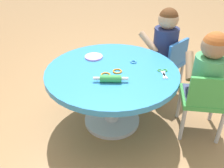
{
  "coord_description": "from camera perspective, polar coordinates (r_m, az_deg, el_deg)",
  "views": [
    {
      "loc": [
        -1.5,
        0.37,
        1.32
      ],
      "look_at": [
        0.0,
        0.0,
        0.35
      ],
      "focal_mm": 39.48,
      "sensor_mm": 36.0,
      "label": 1
    }
  ],
  "objects": [
    {
      "name": "playdough_blob_0",
      "position": [
        1.94,
        -4.26,
        6.31
      ],
      "size": [
        0.14,
        0.14,
        0.01
      ],
      "primitive_type": "cylinder",
      "color": "#CC99E5",
      "rests_on": "craft_table"
    },
    {
      "name": "cookie_cutter_0",
      "position": [
        1.87,
        5.0,
        5.14
      ],
      "size": [
        0.05,
        0.05,
        0.01
      ],
      "primitive_type": "torus",
      "color": "#3F99D8",
      "rests_on": "craft_table"
    },
    {
      "name": "child_chair_right",
      "position": [
        2.28,
        12.49,
        4.83
      ],
      "size": [
        0.41,
        0.41,
        0.54
      ],
      "color": "#B7B7BC",
      "rests_on": "ground"
    },
    {
      "name": "child_chair_left",
      "position": [
        1.86,
        20.43,
        -3.34
      ],
      "size": [
        0.39,
        0.39,
        0.54
      ],
      "color": "#B7B7BC",
      "rests_on": "ground"
    },
    {
      "name": "craft_scissors",
      "position": [
        1.76,
        11.76,
        2.66
      ],
      "size": [
        0.14,
        0.08,
        0.01
      ],
      "color": "silver",
      "rests_on": "craft_table"
    },
    {
      "name": "craft_table",
      "position": [
        1.81,
        -0.0,
        0.42
      ],
      "size": [
        0.96,
        0.96,
        0.47
      ],
      "color": "silver",
      "rests_on": "ground"
    },
    {
      "name": "seated_child_right",
      "position": [
        2.21,
        12.31,
        10.41
      ],
      "size": [
        0.43,
        0.41,
        0.51
      ],
      "color": "#3F4772",
      "rests_on": "ground"
    },
    {
      "name": "cookie_cutter_1",
      "position": [
        1.69,
        -1.49,
        2.13
      ],
      "size": [
        0.07,
        0.07,
        0.01
      ],
      "primitive_type": "torus",
      "color": "orange",
      "rests_on": "craft_table"
    },
    {
      "name": "rolling_pin",
      "position": [
        1.6,
        -0.31,
        1.27
      ],
      "size": [
        0.08,
        0.23,
        0.05
      ],
      "color": "green",
      "rests_on": "craft_table"
    },
    {
      "name": "seated_child_left",
      "position": [
        1.78,
        21.58,
        3.38
      ],
      "size": [
        0.42,
        0.38,
        0.51
      ],
      "color": "#3F4772",
      "rests_on": "ground"
    },
    {
      "name": "cookie_cutter_2",
      "position": [
        1.73,
        1.24,
        2.98
      ],
      "size": [
        0.07,
        0.07,
        0.01
      ],
      "primitive_type": "torus",
      "color": "orange",
      "rests_on": "craft_table"
    },
    {
      "name": "ground_plane",
      "position": [
        2.03,
        -0.0,
        -8.53
      ],
      "size": [
        10.0,
        10.0,
        0.0
      ],
      "primitive_type": "plane",
      "color": "#9E7247"
    }
  ]
}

